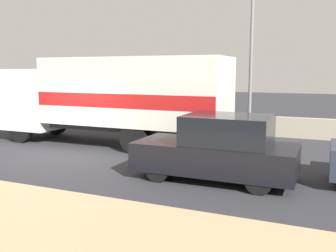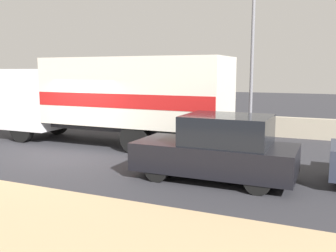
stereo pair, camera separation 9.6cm
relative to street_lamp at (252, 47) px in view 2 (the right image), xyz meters
The scene contains 5 objects.
ground_plane 8.70m from the street_lamp, 128.96° to the right, with size 80.00×80.00×0.00m, color #2D2D33.
stone_wall_backdrop 5.99m from the street_lamp, behind, with size 60.00×0.35×0.86m.
street_lamp is the anchor object (origin of this frame).
box_truck 6.19m from the street_lamp, 139.04° to the right, with size 9.21×2.47×3.30m.
car_hatchback 7.48m from the street_lamp, 85.29° to the right, with size 4.13×1.80×1.71m.
Camera 2 is at (8.11, -9.94, 2.83)m, focal length 40.00 mm.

